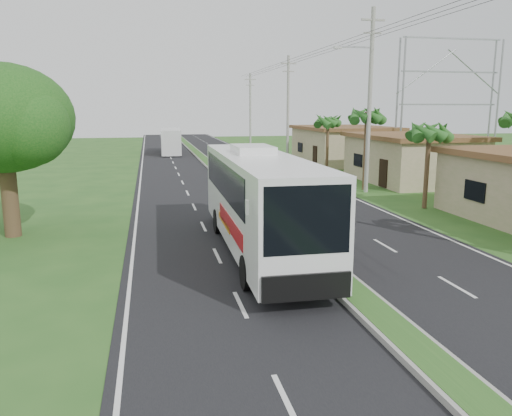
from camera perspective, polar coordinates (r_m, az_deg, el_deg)
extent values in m
plane|color=#28541F|center=(15.68, 11.08, -9.82)|extent=(180.00, 180.00, 0.00)
cube|color=black|center=(34.38, -2.01, 1.92)|extent=(14.00, 160.00, 0.02)
cube|color=gray|center=(34.37, -2.01, 2.06)|extent=(1.20, 160.00, 0.17)
cube|color=#28541F|center=(34.35, -2.01, 2.20)|extent=(0.95, 160.00, 0.02)
cube|color=silver|center=(33.88, -13.24, 1.47)|extent=(0.12, 160.00, 0.01)
cube|color=silver|center=(36.14, 8.52, 2.24)|extent=(0.12, 160.00, 0.01)
cube|color=tan|center=(40.81, 17.28, 5.25)|extent=(7.00, 10.00, 3.35)
cube|color=brown|center=(40.67, 17.43, 7.82)|extent=(7.60, 10.60, 0.32)
cube|color=tan|center=(53.40, 9.94, 6.96)|extent=(8.00, 11.00, 3.50)
cube|color=brown|center=(53.30, 10.01, 9.01)|extent=(8.60, 11.60, 0.32)
cylinder|color=#473321|center=(29.84, 18.94, 4.33)|extent=(0.26, 0.26, 4.60)
cylinder|color=#473321|center=(35.70, 12.38, 6.36)|extent=(0.26, 0.26, 5.40)
cylinder|color=#473321|center=(44.23, 8.15, 7.01)|extent=(0.26, 0.26, 4.80)
cylinder|color=#473321|center=(24.46, -26.36, 1.65)|extent=(0.70, 0.70, 4.00)
ellipsoid|color=#134713|center=(24.20, -27.02, 9.14)|extent=(6.00, 6.00, 4.68)
sphere|color=#134713|center=(22.95, -24.66, 8.54)|extent=(3.40, 3.40, 3.40)
cylinder|color=gray|center=(34.56, 12.85, 11.67)|extent=(0.28, 0.28, 12.00)
cube|color=gray|center=(35.01, 13.24, 20.20)|extent=(1.60, 0.12, 0.12)
cube|color=gray|center=(34.89, 13.18, 18.91)|extent=(1.20, 0.10, 0.10)
cube|color=gray|center=(34.30, 11.20, 17.60)|extent=(2.40, 0.10, 0.10)
cylinder|color=gray|center=(53.39, 3.67, 11.14)|extent=(0.28, 0.28, 11.00)
cube|color=gray|center=(53.59, 3.74, 16.17)|extent=(1.60, 0.12, 0.12)
cube|color=gray|center=(53.53, 3.72, 15.31)|extent=(1.20, 0.10, 0.10)
cylinder|color=gray|center=(72.85, -0.66, 10.98)|extent=(0.28, 0.28, 10.50)
cube|color=gray|center=(72.96, -0.66, 14.48)|extent=(1.60, 0.12, 0.12)
cube|color=gray|center=(72.92, -0.66, 13.85)|extent=(1.20, 0.10, 0.10)
cylinder|color=gray|center=(48.64, 16.37, 11.30)|extent=(0.18, 0.18, 12.00)
cylinder|color=gray|center=(54.07, 25.90, 10.59)|extent=(0.18, 0.18, 12.00)
cylinder|color=gray|center=(49.52, 15.81, 11.32)|extent=(0.18, 0.18, 12.00)
cylinder|color=gray|center=(54.87, 25.26, 10.63)|extent=(0.18, 0.18, 12.00)
cube|color=gray|center=(51.60, 21.09, 10.98)|extent=(10.00, 0.14, 0.14)
cube|color=gray|center=(51.72, 21.33, 14.29)|extent=(10.00, 0.14, 0.14)
cube|color=gray|center=(52.00, 21.57, 17.59)|extent=(10.00, 0.14, 0.14)
cube|color=white|center=(19.40, 0.34, 1.08)|extent=(2.83, 12.80, 3.35)
cube|color=black|center=(19.91, -0.03, 3.48)|extent=(2.84, 10.24, 1.34)
cube|color=black|center=(13.29, 5.84, -1.37)|extent=(2.39, 0.17, 1.88)
cube|color=#AF0E14|center=(18.32, 1.14, -1.68)|extent=(2.78, 5.57, 0.58)
cube|color=orange|center=(19.90, 0.15, -1.42)|extent=(2.75, 3.23, 0.27)
cube|color=white|center=(20.41, -0.39, 6.74)|extent=(1.52, 2.57, 0.30)
cylinder|color=black|center=(15.73, -1.00, -7.39)|extent=(0.35, 1.11, 1.11)
cylinder|color=black|center=(16.31, 7.39, -6.80)|extent=(0.35, 1.11, 1.11)
cylinder|color=black|center=(22.83, -4.35, -1.51)|extent=(0.35, 1.11, 1.11)
cylinder|color=black|center=(23.23, 1.54, -1.25)|extent=(0.35, 1.11, 1.11)
cube|color=silver|center=(64.72, -9.68, 7.58)|extent=(2.74, 10.76, 2.97)
cube|color=black|center=(65.14, -9.70, 8.39)|extent=(2.68, 7.98, 1.01)
cube|color=orange|center=(63.83, -9.66, 7.03)|extent=(2.57, 5.19, 0.32)
cylinder|color=black|center=(60.42, -10.59, 6.18)|extent=(0.31, 0.90, 0.89)
cylinder|color=black|center=(60.42, -8.64, 6.24)|extent=(0.31, 0.90, 0.89)
cylinder|color=black|center=(68.74, -10.52, 6.77)|extent=(0.31, 0.90, 0.89)
cylinder|color=black|center=(68.75, -8.81, 6.83)|extent=(0.31, 0.90, 0.89)
imported|color=black|center=(23.42, 0.40, -1.10)|extent=(1.95, 0.73, 1.14)
imported|color=maroon|center=(23.24, 0.40, 1.13)|extent=(0.73, 0.52, 1.89)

